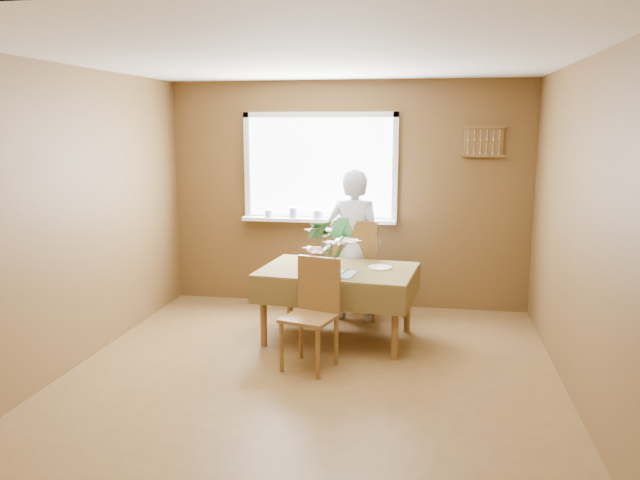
% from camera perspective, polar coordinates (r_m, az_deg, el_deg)
% --- Properties ---
extents(floor, '(4.50, 4.50, 0.00)m').
position_cam_1_polar(floor, '(5.10, -1.11, -12.80)').
color(floor, brown).
rests_on(floor, ground).
extents(ceiling, '(4.50, 4.50, 0.00)m').
position_cam_1_polar(ceiling, '(4.72, -1.22, 16.35)').
color(ceiling, white).
rests_on(ceiling, wall_back).
extents(wall_back, '(4.00, 0.00, 4.00)m').
position_cam_1_polar(wall_back, '(6.95, 2.46, 4.12)').
color(wall_back, brown).
rests_on(wall_back, floor).
extents(wall_front, '(4.00, 0.00, 4.00)m').
position_cam_1_polar(wall_front, '(2.64, -10.81, -6.57)').
color(wall_front, brown).
rests_on(wall_front, floor).
extents(wall_left, '(0.00, 4.50, 4.50)m').
position_cam_1_polar(wall_left, '(5.50, -22.06, 1.69)').
color(wall_left, brown).
rests_on(wall_left, floor).
extents(wall_right, '(0.00, 4.50, 4.50)m').
position_cam_1_polar(wall_right, '(4.79, 23.02, 0.42)').
color(wall_right, brown).
rests_on(wall_right, floor).
extents(window_assembly, '(1.72, 0.20, 1.22)m').
position_cam_1_polar(window_assembly, '(6.94, 0.00, 4.97)').
color(window_assembly, white).
rests_on(window_assembly, wall_back).
extents(spoon_rack, '(0.44, 0.05, 0.33)m').
position_cam_1_polar(spoon_rack, '(6.84, 14.74, 8.72)').
color(spoon_rack, brown).
rests_on(spoon_rack, wall_back).
extents(dining_table, '(1.52, 1.11, 0.70)m').
position_cam_1_polar(dining_table, '(5.88, 1.65, -3.39)').
color(dining_table, brown).
rests_on(dining_table, floor).
extents(chair_far, '(0.52, 0.52, 1.06)m').
position_cam_1_polar(chair_far, '(6.54, 3.51, -2.33)').
color(chair_far, brown).
rests_on(chair_far, floor).
extents(chair_near, '(0.49, 0.49, 0.92)m').
position_cam_1_polar(chair_near, '(5.26, -0.60, -6.22)').
color(chair_near, brown).
rests_on(chair_near, floor).
extents(seated_woman, '(0.62, 0.44, 1.58)m').
position_cam_1_polar(seated_woman, '(6.46, 3.09, -0.48)').
color(seated_woman, white).
rests_on(seated_woman, floor).
extents(flower_bouquet, '(0.52, 0.52, 0.45)m').
position_cam_1_polar(flower_bouquet, '(5.59, 0.94, -0.18)').
color(flower_bouquet, white).
rests_on(flower_bouquet, dining_table).
extents(side_plate, '(0.29, 0.29, 0.01)m').
position_cam_1_polar(side_plate, '(5.89, 5.52, -2.52)').
color(side_plate, white).
rests_on(side_plate, dining_table).
extents(table_knife, '(0.07, 0.23, 0.00)m').
position_cam_1_polar(table_knife, '(5.69, 2.24, -2.92)').
color(table_knife, silver).
rests_on(table_knife, dining_table).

